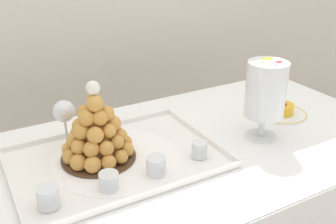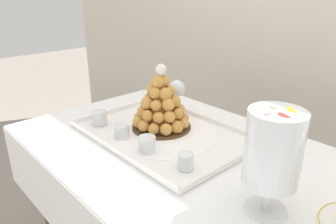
{
  "view_description": "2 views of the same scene",
  "coord_description": "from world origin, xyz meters",
  "px_view_note": "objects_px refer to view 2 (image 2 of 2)",
  "views": [
    {
      "loc": [
        -0.63,
        -0.97,
        1.41
      ],
      "look_at": [
        -0.06,
        0.05,
        0.87
      ],
      "focal_mm": 42.06,
      "sensor_mm": 36.0,
      "label": 1
    },
    {
      "loc": [
        0.57,
        -0.71,
        1.3
      ],
      "look_at": [
        -0.2,
        -0.01,
        0.88
      ],
      "focal_mm": 34.43,
      "sensor_mm": 36.0,
      "label": 2
    }
  ],
  "objects_px": {
    "serving_tray": "(163,134)",
    "croquembouche": "(161,105)",
    "wine_glass": "(177,90)",
    "dessert_cup_mid_left": "(122,132)",
    "dessert_cup_left": "(100,118)",
    "dessert_cup_mid_right": "(186,162)",
    "dessert_cup_centre": "(147,145)",
    "macaron_goblet": "(273,149)"
  },
  "relations": [
    {
      "from": "serving_tray",
      "to": "croquembouche",
      "type": "relative_size",
      "value": 2.48
    },
    {
      "from": "croquembouche",
      "to": "wine_glass",
      "type": "bearing_deg",
      "value": 112.68
    },
    {
      "from": "serving_tray",
      "to": "dessert_cup_mid_left",
      "type": "height_order",
      "value": "dessert_cup_mid_left"
    },
    {
      "from": "dessert_cup_left",
      "to": "dessert_cup_mid_left",
      "type": "distance_m",
      "value": 0.16
    },
    {
      "from": "croquembouche",
      "to": "dessert_cup_left",
      "type": "distance_m",
      "value": 0.26
    },
    {
      "from": "dessert_cup_mid_left",
      "to": "dessert_cup_mid_right",
      "type": "distance_m",
      "value": 0.31
    },
    {
      "from": "dessert_cup_left",
      "to": "dessert_cup_centre",
      "type": "bearing_deg",
      "value": -0.59
    },
    {
      "from": "wine_glass",
      "to": "serving_tray",
      "type": "bearing_deg",
      "value": -58.29
    },
    {
      "from": "croquembouche",
      "to": "dessert_cup_mid_left",
      "type": "xyz_separation_m",
      "value": [
        -0.03,
        -0.17,
        -0.07
      ]
    },
    {
      "from": "dessert_cup_left",
      "to": "dessert_cup_mid_right",
      "type": "height_order",
      "value": "dessert_cup_left"
    },
    {
      "from": "macaron_goblet",
      "to": "wine_glass",
      "type": "height_order",
      "value": "macaron_goblet"
    },
    {
      "from": "dessert_cup_mid_left",
      "to": "dessert_cup_left",
      "type": "bearing_deg",
      "value": 178.21
    },
    {
      "from": "dessert_cup_left",
      "to": "wine_glass",
      "type": "distance_m",
      "value": 0.34
    },
    {
      "from": "dessert_cup_centre",
      "to": "dessert_cup_mid_right",
      "type": "bearing_deg",
      "value": 6.92
    },
    {
      "from": "serving_tray",
      "to": "wine_glass",
      "type": "height_order",
      "value": "wine_glass"
    },
    {
      "from": "serving_tray",
      "to": "wine_glass",
      "type": "relative_size",
      "value": 3.87
    },
    {
      "from": "macaron_goblet",
      "to": "wine_glass",
      "type": "xyz_separation_m",
      "value": [
        -0.6,
        0.26,
        -0.05
      ]
    },
    {
      "from": "dessert_cup_centre",
      "to": "macaron_goblet",
      "type": "height_order",
      "value": "macaron_goblet"
    },
    {
      "from": "macaron_goblet",
      "to": "dessert_cup_centre",
      "type": "bearing_deg",
      "value": -175.2
    },
    {
      "from": "croquembouche",
      "to": "dessert_cup_left",
      "type": "height_order",
      "value": "croquembouche"
    },
    {
      "from": "serving_tray",
      "to": "macaron_goblet",
      "type": "xyz_separation_m",
      "value": [
        0.5,
        -0.1,
        0.17
      ]
    },
    {
      "from": "dessert_cup_left",
      "to": "dessert_cup_mid_right",
      "type": "bearing_deg",
      "value": 2.01
    },
    {
      "from": "serving_tray",
      "to": "croquembouche",
      "type": "distance_m",
      "value": 0.11
    },
    {
      "from": "dessert_cup_mid_left",
      "to": "dessert_cup_centre",
      "type": "xyz_separation_m",
      "value": [
        0.15,
        0.0,
        0.0
      ]
    },
    {
      "from": "dessert_cup_left",
      "to": "macaron_goblet",
      "type": "height_order",
      "value": "macaron_goblet"
    },
    {
      "from": "dessert_cup_centre",
      "to": "dessert_cup_mid_right",
      "type": "xyz_separation_m",
      "value": [
        0.16,
        0.02,
        -0.0
      ]
    },
    {
      "from": "serving_tray",
      "to": "dessert_cup_left",
      "type": "height_order",
      "value": "dessert_cup_left"
    },
    {
      "from": "croquembouche",
      "to": "dessert_cup_mid_right",
      "type": "xyz_separation_m",
      "value": [
        0.28,
        -0.14,
        -0.07
      ]
    },
    {
      "from": "dessert_cup_mid_right",
      "to": "macaron_goblet",
      "type": "height_order",
      "value": "macaron_goblet"
    },
    {
      "from": "macaron_goblet",
      "to": "dessert_cup_mid_left",
      "type": "bearing_deg",
      "value": -176.22
    },
    {
      "from": "dessert_cup_mid_right",
      "to": "serving_tray",
      "type": "bearing_deg",
      "value": 153.87
    },
    {
      "from": "dessert_cup_mid_left",
      "to": "serving_tray",
      "type": "bearing_deg",
      "value": 60.53
    },
    {
      "from": "serving_tray",
      "to": "dessert_cup_mid_right",
      "type": "height_order",
      "value": "dessert_cup_mid_right"
    },
    {
      "from": "croquembouche",
      "to": "dessert_cup_mid_left",
      "type": "bearing_deg",
      "value": -100.2
    },
    {
      "from": "serving_tray",
      "to": "macaron_goblet",
      "type": "distance_m",
      "value": 0.54
    },
    {
      "from": "dessert_cup_left",
      "to": "serving_tray",
      "type": "bearing_deg",
      "value": 28.65
    },
    {
      "from": "dessert_cup_centre",
      "to": "macaron_goblet",
      "type": "xyz_separation_m",
      "value": [
        0.43,
        0.04,
        0.14
      ]
    },
    {
      "from": "wine_glass",
      "to": "dessert_cup_centre",
      "type": "bearing_deg",
      "value": -60.07
    },
    {
      "from": "dessert_cup_left",
      "to": "dessert_cup_centre",
      "type": "height_order",
      "value": "dessert_cup_left"
    },
    {
      "from": "dessert_cup_left",
      "to": "dessert_cup_mid_right",
      "type": "relative_size",
      "value": 1.17
    },
    {
      "from": "serving_tray",
      "to": "dessert_cup_mid_right",
      "type": "distance_m",
      "value": 0.26
    },
    {
      "from": "serving_tray",
      "to": "croquembouche",
      "type": "xyz_separation_m",
      "value": [
        -0.05,
        0.03,
        0.1
      ]
    }
  ]
}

